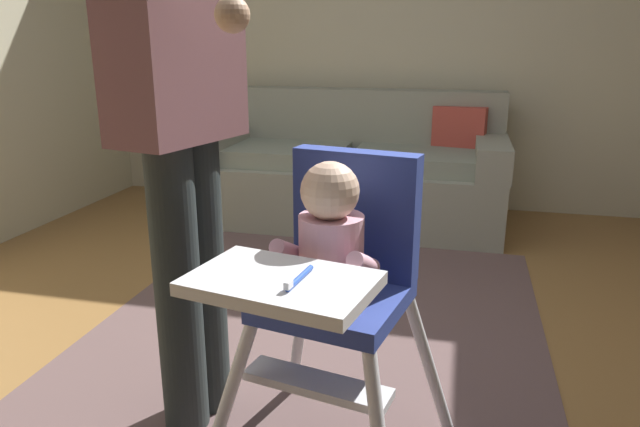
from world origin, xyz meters
TOP-DOWN VIEW (x-y plane):
  - ground at (0.00, 0.00)m, footprint 5.67×6.46m
  - wall_far at (0.00, 2.46)m, footprint 4.87×0.06m
  - area_rug at (0.10, 0.07)m, footprint 1.87×2.78m
  - couch at (-0.05, 1.94)m, footprint 1.98×0.86m
  - high_chair at (0.34, -0.45)m, footprint 0.71×0.80m
  - adult_standing at (-0.14, -0.33)m, footprint 0.50×0.58m

SIDE VIEW (x-z plane):
  - ground at x=0.00m, z-range -0.10..0.00m
  - area_rug at x=0.10m, z-range 0.00..0.01m
  - couch at x=-0.05m, z-range -0.10..0.76m
  - high_chair at x=0.34m, z-range 0.17..1.08m
  - adult_standing at x=-0.14m, z-range 0.12..1.85m
  - wall_far at x=0.00m, z-range 0.00..2.64m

